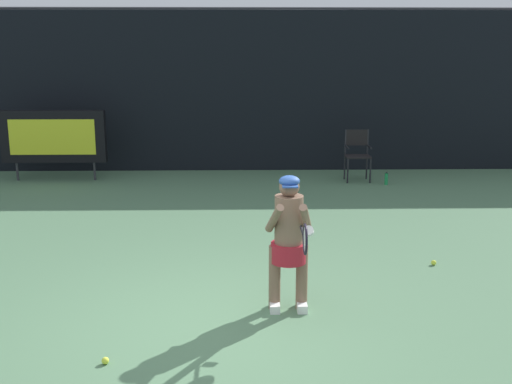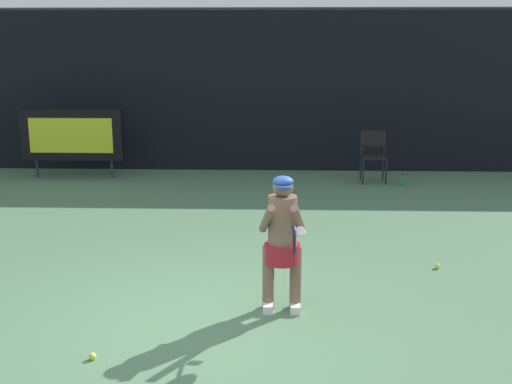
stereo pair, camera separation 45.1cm
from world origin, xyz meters
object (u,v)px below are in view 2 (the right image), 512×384
(tennis_racket, at_px, (294,239))
(tennis_ball_spare, at_px, (437,266))
(scoreboard, at_px, (72,135))
(water_bottle, at_px, (402,181))
(tennis_ball_loose, at_px, (92,356))
(umpire_chair, at_px, (373,153))
(tennis_player, at_px, (282,238))

(tennis_racket, relative_size, tennis_ball_spare, 8.85)
(scoreboard, height_order, water_bottle, scoreboard)
(scoreboard, height_order, tennis_ball_loose, scoreboard)
(tennis_ball_loose, bearing_deg, scoreboard, 108.58)
(umpire_chair, height_order, tennis_player, tennis_player)
(tennis_ball_loose, relative_size, tennis_ball_spare, 1.00)
(scoreboard, distance_m, tennis_ball_loose, 8.62)
(scoreboard, height_order, tennis_ball_spare, scoreboard)
(scoreboard, xyz_separation_m, tennis_ball_loose, (2.73, -8.12, -0.91))
(umpire_chair, xyz_separation_m, tennis_racket, (-1.85, -7.37, 0.39))
(umpire_chair, distance_m, tennis_ball_loose, 8.81)
(tennis_ball_loose, bearing_deg, tennis_racket, 17.31)
(water_bottle, xyz_separation_m, tennis_ball_spare, (-0.47, -4.93, -0.09))
(umpire_chair, bearing_deg, scoreboard, 178.55)
(tennis_ball_spare, bearing_deg, tennis_ball_loose, -145.76)
(water_bottle, bearing_deg, tennis_player, -111.67)
(tennis_player, height_order, tennis_ball_spare, tennis_player)
(scoreboard, relative_size, umpire_chair, 2.04)
(tennis_ball_spare, bearing_deg, tennis_player, -146.07)
(water_bottle, height_order, tennis_player, tennis_player)
(tennis_player, distance_m, tennis_racket, 0.67)
(scoreboard, relative_size, water_bottle, 8.30)
(umpire_chair, xyz_separation_m, tennis_ball_spare, (0.08, -5.36, -0.58))
(tennis_racket, height_order, tennis_ball_loose, tennis_racket)
(umpire_chair, height_order, tennis_ball_spare, umpire_chair)
(umpire_chair, xyz_separation_m, tennis_player, (-1.96, -6.74, 0.21))
(tennis_player, distance_m, tennis_ball_loose, 2.29)
(water_bottle, bearing_deg, tennis_ball_loose, -119.60)
(tennis_player, bearing_deg, scoreboard, 123.11)
(tennis_ball_loose, bearing_deg, water_bottle, 60.40)
(tennis_player, xyz_separation_m, tennis_ball_loose, (-1.77, -1.22, -0.80))
(tennis_ball_loose, bearing_deg, tennis_player, 34.59)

